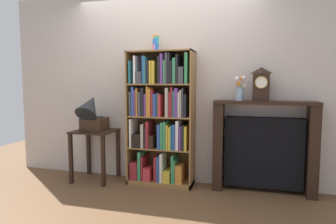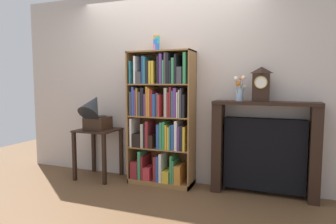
# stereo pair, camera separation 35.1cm
# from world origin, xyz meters

# --- Properties ---
(ground_plane) EXTENTS (8.02, 6.40, 0.02)m
(ground_plane) POSITION_xyz_m (0.00, 0.00, -0.01)
(ground_plane) COLOR brown
(wall_back) EXTENTS (5.02, 0.08, 2.60)m
(wall_back) POSITION_xyz_m (0.19, 0.33, 1.30)
(wall_back) COLOR beige
(wall_back) RESTS_ON ground
(bookshelf) EXTENTS (0.86, 0.34, 1.76)m
(bookshelf) POSITION_xyz_m (-0.00, 0.10, 0.85)
(bookshelf) COLOR olive
(bookshelf) RESTS_ON ground
(cup_stack) EXTENTS (0.08, 0.08, 0.21)m
(cup_stack) POSITION_xyz_m (-0.08, 0.15, 1.86)
(cup_stack) COLOR pink
(cup_stack) RESTS_ON bookshelf
(side_table_left) EXTENTS (0.54, 0.51, 0.70)m
(side_table_left) POSITION_xyz_m (-0.93, 0.03, 0.53)
(side_table_left) COLOR black
(side_table_left) RESTS_ON ground
(gramophone) EXTENTS (0.31, 0.47, 0.57)m
(gramophone) POSITION_xyz_m (-0.93, -0.04, 0.95)
(gramophone) COLOR #382316
(gramophone) RESTS_ON side_table_left
(fireplace_mantel) EXTENTS (1.21, 0.28, 1.13)m
(fireplace_mantel) POSITION_xyz_m (1.30, 0.17, 0.55)
(fireplace_mantel) COLOR black
(fireplace_mantel) RESTS_ON ground
(mantel_clock) EXTENTS (0.19, 0.15, 0.40)m
(mantel_clock) POSITION_xyz_m (1.25, 0.15, 1.33)
(mantel_clock) COLOR black
(mantel_clock) RESTS_ON fireplace_mantel
(flower_vase) EXTENTS (0.14, 0.17, 0.30)m
(flower_vase) POSITION_xyz_m (1.00, 0.14, 1.26)
(flower_vase) COLOR #99B2D1
(flower_vase) RESTS_ON fireplace_mantel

